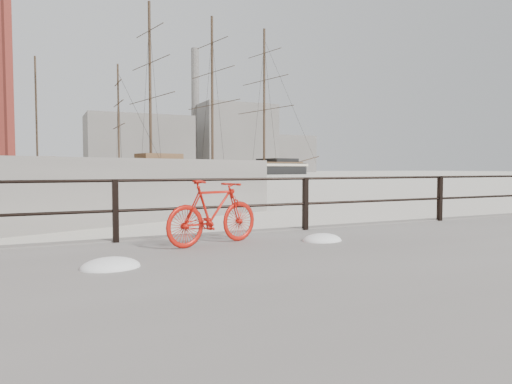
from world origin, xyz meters
name	(u,v)px	position (x,y,z in m)	size (l,w,h in m)	color
ground	(434,235)	(0.00, 0.00, 0.00)	(400.00, 400.00, 0.00)	white
guardrail	(440,198)	(0.00, -0.15, 0.85)	(28.00, 0.10, 1.00)	black
bicycle	(213,212)	(-5.67, -1.01, 0.85)	(1.66, 0.25, 1.00)	red
barque_black	(213,175)	(26.91, 90.00, 0.00)	(65.72, 21.51, 36.79)	black
schooner_mid	(80,177)	(-2.08, 76.99, 0.00)	(29.14, 12.33, 20.94)	white
industrial_west	(139,145)	(20.00, 140.00, 9.00)	(32.00, 18.00, 18.00)	gray
industrial_mid	(234,139)	(55.00, 145.00, 12.00)	(26.00, 20.00, 24.00)	gray
industrial_east	(284,154)	(78.00, 150.00, 7.00)	(20.00, 16.00, 14.00)	gray
smokestack	(195,111)	(42.00, 150.00, 22.00)	(2.80, 2.80, 44.00)	gray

